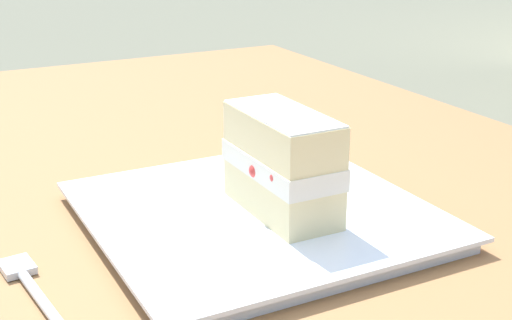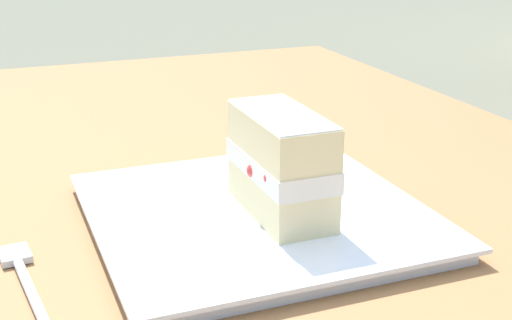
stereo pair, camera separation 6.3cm
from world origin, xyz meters
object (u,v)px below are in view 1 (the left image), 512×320
at_px(cake_slice, 282,163).
at_px(dessert_fork, 40,298).
at_px(dessert_plate, 256,216).
at_px(patio_table, 260,287).

xyz_separation_m(cake_slice, dessert_fork, (-0.03, 0.22, -0.06)).
height_order(dessert_plate, cake_slice, cake_slice).
relative_size(cake_slice, dessert_fork, 0.73).
distance_m(cake_slice, dessert_fork, 0.23).
bearing_deg(dessert_fork, dessert_plate, -76.41).
relative_size(patio_table, cake_slice, 11.42).
xyz_separation_m(patio_table, dessert_fork, (-0.11, 0.24, 0.11)).
bearing_deg(dessert_fork, patio_table, -65.67).
xyz_separation_m(patio_table, cake_slice, (-0.08, 0.02, 0.17)).
bearing_deg(patio_table, cake_slice, 166.51).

